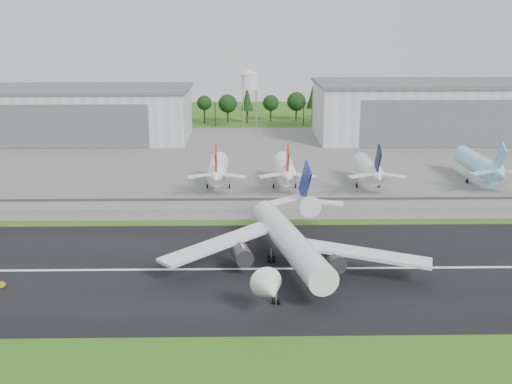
{
  "coord_description": "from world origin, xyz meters",
  "views": [
    {
      "loc": [
        -7.6,
        -117.43,
        51.28
      ],
      "look_at": [
        -4.7,
        40.0,
        9.0
      ],
      "focal_mm": 45.0,
      "sensor_mm": 36.0,
      "label": 1
    }
  ],
  "objects_px": {
    "parked_jet_red_a": "(218,170)",
    "main_airliner": "(290,248)",
    "parked_jet_red_b": "(285,170)",
    "parked_jet_navy": "(369,170)",
    "parked_jet_skyblue": "(481,165)"
  },
  "relations": [
    {
      "from": "parked_jet_red_a",
      "to": "parked_jet_navy",
      "type": "bearing_deg",
      "value": -0.03
    },
    {
      "from": "parked_jet_skyblue",
      "to": "main_airliner",
      "type": "bearing_deg",
      "value": -132.66
    },
    {
      "from": "parked_jet_red_a",
      "to": "parked_jet_red_b",
      "type": "bearing_deg",
      "value": 0.0
    },
    {
      "from": "parked_jet_navy",
      "to": "main_airliner",
      "type": "bearing_deg",
      "value": -113.8
    },
    {
      "from": "parked_jet_red_b",
      "to": "parked_jet_red_a",
      "type": "bearing_deg",
      "value": -180.0
    },
    {
      "from": "main_airliner",
      "to": "parked_jet_red_a",
      "type": "bearing_deg",
      "value": -87.24
    },
    {
      "from": "main_airliner",
      "to": "parked_jet_red_a",
      "type": "xyz_separation_m",
      "value": [
        -17.67,
        67.01,
        1.4
      ]
    },
    {
      "from": "parked_jet_red_b",
      "to": "parked_jet_skyblue",
      "type": "height_order",
      "value": "parked_jet_skyblue"
    },
    {
      "from": "parked_jet_red_a",
      "to": "parked_jet_navy",
      "type": "height_order",
      "value": "parked_jet_red_a"
    },
    {
      "from": "main_airliner",
      "to": "parked_jet_skyblue",
      "type": "bearing_deg",
      "value": -144.67
    },
    {
      "from": "parked_jet_red_a",
      "to": "parked_jet_red_b",
      "type": "xyz_separation_m",
      "value": [
        20.86,
        0.0,
        0.01
      ]
    },
    {
      "from": "parked_jet_navy",
      "to": "parked_jet_skyblue",
      "type": "height_order",
      "value": "parked_jet_skyblue"
    },
    {
      "from": "main_airliner",
      "to": "parked_jet_red_b",
      "type": "bearing_deg",
      "value": -104.74
    },
    {
      "from": "parked_jet_red_a",
      "to": "main_airliner",
      "type": "bearing_deg",
      "value": -75.22
    },
    {
      "from": "parked_jet_red_b",
      "to": "parked_jet_navy",
      "type": "distance_m",
      "value": 26.35
    }
  ]
}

